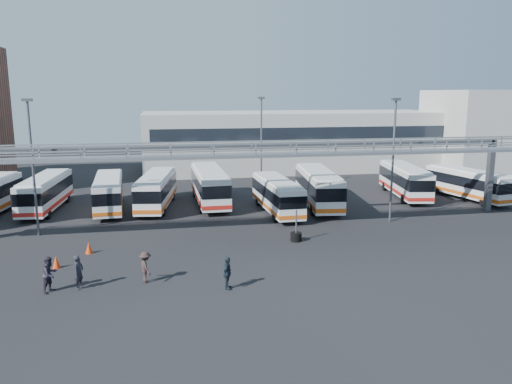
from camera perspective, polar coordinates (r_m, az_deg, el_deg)
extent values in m
plane|color=black|center=(33.23, 1.34, -7.32)|extent=(140.00, 140.00, 0.00)
cube|color=gray|center=(36.68, -0.26, 4.23)|extent=(50.00, 1.80, 0.22)
cube|color=gray|center=(35.74, -0.01, 5.58)|extent=(50.00, 0.10, 0.10)
cube|color=gray|center=(37.41, -0.50, 5.83)|extent=(50.00, 0.10, 0.10)
cube|color=#4C4F54|center=(40.57, -1.30, 5.18)|extent=(45.00, 0.50, 0.35)
cube|color=#9E9E99|center=(71.58, 4.37, 5.91)|extent=(42.00, 14.00, 8.00)
cube|color=#B2B2AD|center=(77.22, 24.72, 6.43)|extent=(14.00, 12.00, 11.00)
cylinder|color=#4C4F54|center=(40.28, -24.12, 2.30)|extent=(0.18, 0.18, 10.00)
cube|color=#4C4F54|center=(39.90, -24.71, 9.54)|extent=(0.70, 0.35, 0.22)
cylinder|color=#4C4F54|center=(42.51, 15.36, 3.29)|extent=(0.18, 0.18, 10.00)
cube|color=#4C4F54|center=(42.15, 15.72, 10.17)|extent=(0.70, 0.35, 0.22)
cylinder|color=#4C4F54|center=(54.14, 0.61, 5.31)|extent=(0.18, 0.18, 10.00)
cube|color=#4C4F54|center=(53.86, 0.62, 10.72)|extent=(0.70, 0.35, 0.22)
cylinder|color=black|center=(51.50, -25.89, -1.21)|extent=(0.43, 1.02, 0.99)
cube|color=silver|center=(49.48, -22.92, 0.02)|extent=(3.08, 10.52, 2.60)
cube|color=black|center=(49.42, -22.95, 0.37)|extent=(3.15, 10.59, 1.04)
cube|color=red|center=(49.65, -22.84, -1.02)|extent=(3.14, 10.58, 0.33)
cube|color=silver|center=(49.25, -23.04, 1.59)|extent=(2.77, 9.47, 0.15)
cylinder|color=black|center=(46.94, -25.15, -2.28)|extent=(0.35, 0.96, 0.94)
cylinder|color=black|center=(46.31, -22.66, -2.26)|extent=(0.35, 0.96, 0.94)
cylinder|color=black|center=(53.13, -22.95, -0.64)|extent=(0.35, 0.96, 0.94)
cylinder|color=black|center=(52.58, -20.73, -0.59)|extent=(0.35, 0.96, 0.94)
cube|color=silver|center=(47.62, -16.48, 0.01)|extent=(2.93, 10.32, 2.55)
cube|color=black|center=(47.57, -16.50, 0.37)|extent=(3.00, 10.39, 1.02)
cube|color=#C95412|center=(47.80, -16.42, -1.05)|extent=(2.99, 10.38, 0.32)
cube|color=silver|center=(47.39, -16.57, 1.61)|extent=(2.64, 9.29, 0.15)
cylinder|color=black|center=(44.75, -17.86, -2.38)|extent=(0.33, 0.94, 0.93)
cylinder|color=black|center=(44.65, -15.20, -2.26)|extent=(0.33, 0.94, 0.93)
cylinder|color=black|center=(51.11, -17.45, -0.71)|extent=(0.33, 0.94, 0.93)
cylinder|color=black|center=(51.03, -15.12, -0.60)|extent=(0.33, 0.94, 0.93)
cube|color=silver|center=(47.53, -11.31, 0.29)|extent=(3.93, 10.69, 2.61)
cube|color=black|center=(47.47, -11.32, 0.65)|extent=(4.00, 10.76, 1.05)
cube|color=#C95412|center=(47.71, -11.26, -0.81)|extent=(3.99, 10.75, 0.33)
cube|color=silver|center=(47.29, -11.37, 1.93)|extent=(3.54, 9.62, 0.15)
cylinder|color=black|center=(44.75, -13.26, -2.12)|extent=(0.43, 0.98, 0.95)
cylinder|color=black|center=(44.39, -10.56, -2.12)|extent=(0.43, 0.98, 0.95)
cylinder|color=black|center=(51.18, -11.85, -0.40)|extent=(0.43, 0.98, 0.95)
cylinder|color=black|center=(50.86, -9.48, -0.38)|extent=(0.43, 0.98, 0.95)
cube|color=silver|center=(48.41, -5.33, 0.82)|extent=(2.76, 11.34, 2.82)
cube|color=black|center=(48.35, -5.33, 1.21)|extent=(2.82, 11.40, 1.13)
cube|color=red|center=(48.60, -5.31, -0.34)|extent=(2.81, 11.39, 0.36)
cube|color=silver|center=(48.16, -5.36, 2.57)|extent=(2.48, 10.20, 0.16)
cylinder|color=black|center=(45.04, -6.24, -1.75)|extent=(0.33, 1.03, 1.03)
cylinder|color=black|center=(45.31, -3.31, -1.62)|extent=(0.33, 1.03, 1.03)
cylinder|color=black|center=(52.09, -7.03, 0.00)|extent=(0.33, 1.03, 1.03)
cylinder|color=black|center=(52.32, -4.49, 0.10)|extent=(0.33, 1.03, 1.03)
cube|color=silver|center=(44.68, 2.42, -0.28)|extent=(2.61, 10.12, 2.51)
cube|color=black|center=(44.62, 2.42, 0.09)|extent=(2.67, 10.18, 1.01)
cube|color=#C95412|center=(44.87, 2.41, -1.40)|extent=(2.66, 10.17, 0.32)
cube|color=silver|center=(44.44, 2.43, 1.40)|extent=(2.35, 9.11, 0.15)
cylinder|color=black|center=(41.66, 2.19, -2.83)|extent=(0.30, 0.92, 0.91)
cylinder|color=black|center=(42.22, 4.88, -2.68)|extent=(0.30, 0.92, 0.91)
cylinder|color=black|center=(47.74, 0.22, -1.01)|extent=(0.30, 0.92, 0.91)
cylinder|color=black|center=(48.23, 2.59, -0.89)|extent=(0.30, 0.92, 0.91)
cube|color=silver|center=(47.47, 7.12, 0.59)|extent=(3.88, 11.56, 2.83)
cube|color=black|center=(47.41, 7.13, 0.98)|extent=(3.94, 11.62, 1.13)
cube|color=#C95412|center=(47.66, 7.09, -0.60)|extent=(3.93, 11.61, 0.36)
cube|color=silver|center=(47.22, 7.16, 2.37)|extent=(3.49, 10.40, 0.16)
cylinder|color=black|center=(44.04, 6.49, -2.05)|extent=(0.43, 1.06, 1.03)
cylinder|color=black|center=(44.53, 9.45, -1.98)|extent=(0.43, 1.06, 1.03)
cylinder|color=black|center=(51.03, 5.01, -0.19)|extent=(0.43, 1.06, 1.03)
cylinder|color=black|center=(51.45, 7.58, -0.15)|extent=(0.43, 1.06, 1.03)
cube|color=silver|center=(53.79, 16.62, 1.33)|extent=(4.23, 10.93, 2.67)
cube|color=black|center=(53.74, 16.64, 1.66)|extent=(4.30, 11.00, 1.07)
cube|color=red|center=(53.95, 16.56, 0.34)|extent=(4.29, 10.99, 0.34)
cube|color=silver|center=(53.58, 16.70, 2.82)|extent=(3.81, 9.84, 0.16)
cylinder|color=black|center=(50.49, 16.50, -0.77)|extent=(0.45, 1.01, 0.97)
cylinder|color=black|center=(51.19, 18.83, -0.75)|extent=(0.45, 1.01, 0.97)
cylinder|color=black|center=(56.92, 14.48, 0.65)|extent=(0.45, 1.01, 0.97)
cylinder|color=black|center=(57.54, 16.58, 0.65)|extent=(0.45, 1.01, 0.97)
cube|color=silver|center=(54.66, 23.05, 0.93)|extent=(4.07, 10.22, 2.49)
cube|color=black|center=(54.61, 23.08, 1.23)|extent=(4.14, 10.29, 1.00)
cube|color=#C95412|center=(54.81, 22.98, 0.02)|extent=(4.13, 10.28, 0.32)
cube|color=silver|center=(54.46, 23.16, 2.30)|extent=(3.67, 9.20, 0.15)
cylinder|color=black|center=(51.96, 24.60, -1.04)|extent=(0.44, 0.94, 0.91)
cylinder|color=black|center=(53.43, 26.11, -0.86)|extent=(0.44, 0.94, 0.91)
cylinder|color=black|center=(56.47, 19.97, 0.22)|extent=(0.44, 0.94, 0.91)
cylinder|color=black|center=(57.82, 21.48, 0.35)|extent=(0.44, 0.94, 0.91)
imported|color=black|center=(29.26, -19.60, -8.62)|extent=(0.69, 0.82, 1.91)
imported|color=#282330|center=(29.40, -22.48, -8.67)|extent=(1.14, 1.21, 1.98)
imported|color=#312220|center=(29.20, -12.50, -8.38)|extent=(1.03, 1.32, 1.80)
imported|color=#1A252F|center=(27.61, -3.29, -9.25)|extent=(0.86, 1.16, 1.83)
cone|color=red|center=(33.27, -21.87, -7.44)|extent=(0.59, 0.59, 0.76)
cone|color=red|center=(35.47, -18.56, -6.06)|extent=(0.61, 0.61, 0.77)
cylinder|color=black|center=(36.52, 4.59, -5.44)|extent=(0.81, 0.81, 0.19)
cylinder|color=black|center=(36.46, 4.60, -5.12)|extent=(0.81, 0.81, 0.19)
cylinder|color=black|center=(36.40, 4.60, -4.80)|extent=(0.81, 0.81, 0.19)
cylinder|color=#4C4F54|center=(36.23, 4.62, -3.86)|extent=(0.12, 0.12, 2.32)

